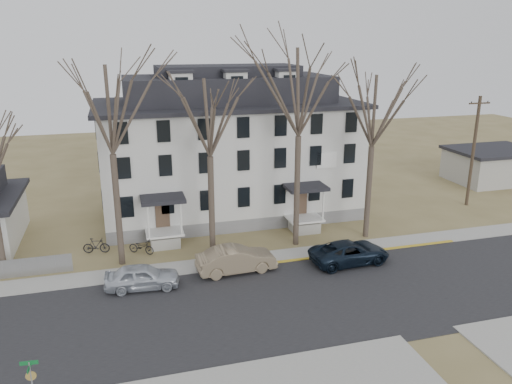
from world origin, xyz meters
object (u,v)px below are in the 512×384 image
object	(u,v)px
boarding_house	(229,149)
tree_mid_left	(209,112)
car_navy	(350,253)
car_silver	(142,277)
tree_mid_right	(374,106)
bicycle_left	(141,247)
street_sign	(31,378)
car_tan	(236,260)
utility_pole_far	(473,150)
tree_center	(300,86)
tree_far_left	(109,104)
bicycle_right	(96,246)

from	to	relation	value
boarding_house	tree_mid_left	size ratio (longest dim) A/B	1.63
car_navy	car_silver	bearing A→B (deg)	86.06
tree_mid_left	tree_mid_right	distance (m)	11.50
boarding_house	bicycle_left	size ratio (longest dim) A/B	11.16
car_navy	street_sign	distance (m)	20.05
car_tan	utility_pole_far	bearing A→B (deg)	-75.05
tree_center	tree_mid_right	distance (m)	5.70
tree_mid_right	street_sign	size ratio (longest dim) A/B	5.37
tree_far_left	tree_mid_left	size ratio (longest dim) A/B	1.08
tree_far_left	bicycle_left	xyz separation A→B (m)	(1.31, 1.18, -9.85)
boarding_house	street_sign	distance (m)	24.97
utility_pole_far	car_tan	world-z (taller)	utility_pole_far
bicycle_right	car_silver	bearing A→B (deg)	-144.55
boarding_house	tree_far_left	xyz separation A→B (m)	(-9.00, -8.15, 4.96)
boarding_house	car_silver	bearing A→B (deg)	-123.34
tree_far_left	car_navy	xyz separation A→B (m)	(14.28, -3.93, -9.62)
car_silver	tree_center	bearing A→B (deg)	-65.87
tree_mid_right	tree_mid_left	bearing A→B (deg)	180.00
bicycle_right	street_sign	distance (m)	15.36
boarding_house	utility_pole_far	size ratio (longest dim) A/B	2.19
tree_center	bicycle_right	xyz separation A→B (m)	(-13.63, 2.09, -10.55)
tree_mid_left	boarding_house	bearing A→B (deg)	69.80
boarding_house	street_sign	bearing A→B (deg)	-120.50
bicycle_left	street_sign	distance (m)	15.13
car_navy	street_sign	bearing A→B (deg)	113.67
utility_pole_far	street_sign	bearing A→B (deg)	-152.33
car_tan	bicycle_right	size ratio (longest dim) A/B	2.77
tree_mid_right	utility_pole_far	bearing A→B (deg)	19.29
tree_center	street_sign	distance (m)	22.43
car_silver	car_navy	distance (m)	13.18
utility_pole_far	street_sign	world-z (taller)	utility_pole_far
car_tan	tree_mid_right	bearing A→B (deg)	-76.38
boarding_house	street_sign	xyz separation A→B (m)	(-12.53, -21.27, -3.79)
car_silver	car_navy	world-z (taller)	car_silver
tree_mid_left	tree_center	bearing A→B (deg)	0.00
utility_pole_far	boarding_house	bearing A→B (deg)	169.08
tree_center	car_navy	distance (m)	11.31
tree_far_left	bicycle_right	distance (m)	10.16
tree_mid_right	bicycle_left	xyz separation A→B (m)	(-16.19, 1.18, -9.11)
tree_far_left	tree_center	distance (m)	12.02
tree_far_left	car_navy	world-z (taller)	tree_far_left
boarding_house	tree_center	bearing A→B (deg)	-69.80
street_sign	bicycle_left	bearing A→B (deg)	76.35
utility_pole_far	car_silver	xyz separation A→B (m)	(-28.40, -8.06, -4.17)
tree_mid_right	bicycle_left	size ratio (longest dim) A/B	6.83
tree_mid_left	car_silver	bearing A→B (deg)	-141.80
car_silver	car_navy	xyz separation A→B (m)	(13.18, -0.08, -0.01)
bicycle_right	boarding_house	bearing A→B (deg)	-49.48
boarding_house	street_sign	world-z (taller)	boarding_house
boarding_house	utility_pole_far	world-z (taller)	boarding_house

